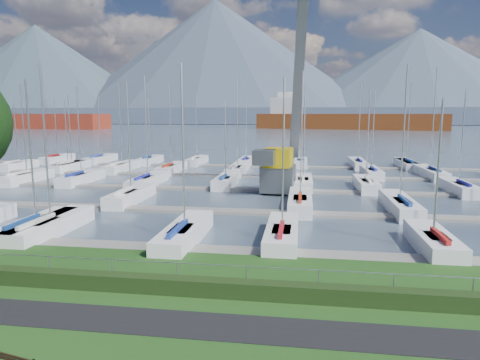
# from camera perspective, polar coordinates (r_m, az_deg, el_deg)

# --- Properties ---
(path) EXTENTS (160.00, 2.00, 0.04)m
(path) POSITION_cam_1_polar(r_m,az_deg,el_deg) (16.52, -7.84, -18.47)
(path) COLOR black
(path) RESTS_ON grass
(water) EXTENTS (800.00, 540.00, 0.20)m
(water) POSITION_cam_1_polar(r_m,az_deg,el_deg) (277.23, 7.39, 7.12)
(water) COLOR #445363
(hedge) EXTENTS (80.00, 0.70, 0.70)m
(hedge) POSITION_cam_1_polar(r_m,az_deg,el_deg) (18.65, -5.61, -13.97)
(hedge) COLOR black
(hedge) RESTS_ON grass
(fence) EXTENTS (80.00, 0.04, 0.04)m
(fence) POSITION_cam_1_polar(r_m,az_deg,el_deg) (18.71, -5.35, -11.11)
(fence) COLOR gray
(fence) RESTS_ON grass
(foothill) EXTENTS (900.00, 80.00, 12.00)m
(foothill) POSITION_cam_1_polar(r_m,az_deg,el_deg) (347.11, 7.59, 8.50)
(foothill) COLOR #455066
(foothill) RESTS_ON water
(mountains) EXTENTS (1190.00, 360.00, 115.00)m
(mountains) POSITION_cam_1_polar(r_m,az_deg,el_deg) (423.53, 8.86, 14.03)
(mountains) COLOR #48546A
(mountains) RESTS_ON water
(docks) EXTENTS (90.00, 41.60, 0.25)m
(docks) POSITION_cam_1_polar(r_m,az_deg,el_deg) (43.98, 2.60, -1.37)
(docks) COLOR slate
(docks) RESTS_ON water
(crane) EXTENTS (5.09, 13.31, 22.35)m
(crane) POSITION_cam_1_polar(r_m,az_deg,el_deg) (43.42, 5.86, 5.83)
(crane) COLOR #5B5E63
(crane) RESTS_ON water
(cargo_ship_west) EXTENTS (101.83, 25.34, 21.50)m
(cargo_ship_west) POSITION_cam_1_polar(r_m,az_deg,el_deg) (263.45, -28.32, 6.91)
(cargo_ship_west) COLOR maroon
(cargo_ship_west) RESTS_ON water
(cargo_ship_mid) EXTENTS (95.72, 41.41, 21.50)m
(cargo_ship_mid) POSITION_cam_1_polar(r_m,az_deg,el_deg) (228.29, 13.18, 7.61)
(cargo_ship_mid) COLOR brown
(cargo_ship_mid) RESTS_ON water
(sailboat_fleet) EXTENTS (74.10, 49.32, 13.67)m
(sailboat_fleet) POSITION_cam_1_polar(r_m,az_deg,el_deg) (46.61, 1.69, 6.09)
(sailboat_fleet) COLOR maroon
(sailboat_fleet) RESTS_ON water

